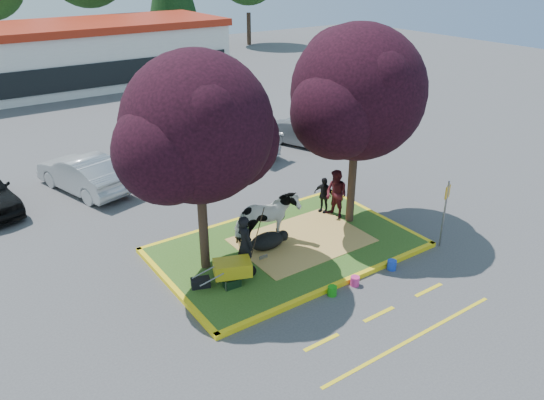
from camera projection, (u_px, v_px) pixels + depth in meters
ground at (287, 249)px, 17.41m from camera, size 90.00×90.00×0.00m
median_island at (287, 247)px, 17.38m from camera, size 8.00×5.00×0.15m
curb_near at (339, 284)px, 15.46m from camera, size 8.30×0.16×0.15m
curb_far at (246, 218)px, 19.30m from camera, size 8.30×0.16×0.15m
curb_left at (173, 288)px, 15.28m from camera, size 0.16×5.30×0.15m
curb_right at (377, 216)px, 19.48m from camera, size 0.16×5.30×0.15m
straw_bedding at (302, 240)px, 17.66m from camera, size 4.20×3.00×0.01m
tree_purple_left at (199, 134)px, 14.42m from camera, size 5.06×4.20×6.51m
tree_purple_right at (359, 99)px, 17.12m from camera, size 5.30×4.40×6.82m
fire_lane_stripe_a at (322, 342)px, 13.25m from camera, size 1.10×0.12×0.01m
fire_lane_stripe_b at (379, 314)px, 14.28m from camera, size 1.10×0.12×0.01m
fire_lane_stripe_c at (429, 290)px, 15.31m from camera, size 1.10×0.12×0.01m
fire_lane_long at (413, 338)px, 13.39m from camera, size 6.00×0.10×0.01m
retail_building at (82, 53)px, 38.35m from camera, size 20.40×8.40×4.40m
cow at (267, 219)px, 17.13m from camera, size 2.20×1.25×1.75m
calf at (267, 241)px, 17.08m from camera, size 1.39×1.11×0.53m
handler at (245, 244)px, 15.64m from camera, size 0.45×0.67×1.80m
visitor_a at (336, 194)px, 18.86m from camera, size 0.77×0.94×1.79m
visitor_b at (324, 195)px, 19.33m from camera, size 0.58×0.86×1.36m
wheelbarrow at (233, 268)px, 15.18m from camera, size 1.90×0.98×0.72m
gear_bag_dark at (201, 283)px, 15.15m from camera, size 0.60×0.45×0.27m
gear_bag_green at (232, 283)px, 15.16m from camera, size 0.49×0.32×0.25m
sign_post at (445, 207)px, 17.01m from camera, size 0.32×0.12×2.34m
bucket_green at (332, 291)px, 15.03m from camera, size 0.30×0.30×0.29m
bucket_pink at (355, 281)px, 15.47m from camera, size 0.33×0.33×0.29m
bucket_blue at (392, 265)px, 16.26m from camera, size 0.38×0.38×0.30m
car_silver at (83, 173)px, 21.41m from camera, size 2.82×4.88×1.52m
car_red at (160, 155)px, 23.38m from camera, size 4.28×6.01×1.52m
car_white at (235, 140)px, 25.46m from camera, size 3.18×5.04×1.36m
car_grey at (304, 134)px, 26.52m from camera, size 2.68×4.07×1.27m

